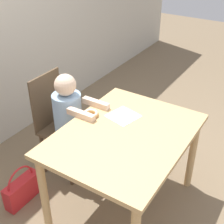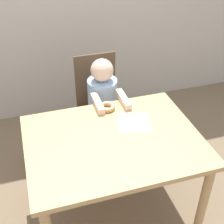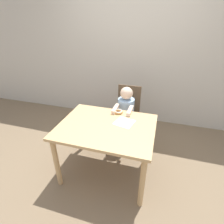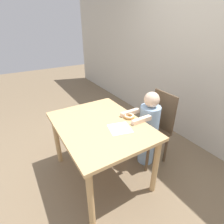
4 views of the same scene
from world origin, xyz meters
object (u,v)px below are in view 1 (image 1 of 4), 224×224
(donut, at_px, (91,114))
(handbag, at_px, (22,189))
(chair, at_px, (59,125))
(child_figure, at_px, (69,126))

(donut, distance_m, handbag, 0.89)
(chair, height_order, donut, chair)
(handbag, bearing_deg, child_figure, -13.55)
(handbag, bearing_deg, donut, -40.41)
(chair, relative_size, handbag, 2.71)
(chair, bearing_deg, donut, -96.49)
(chair, bearing_deg, child_figure, -90.00)
(donut, xyz_separation_m, handbag, (-0.47, 0.40, -0.64))
(donut, bearing_deg, child_figure, 80.71)
(donut, height_order, handbag, donut)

